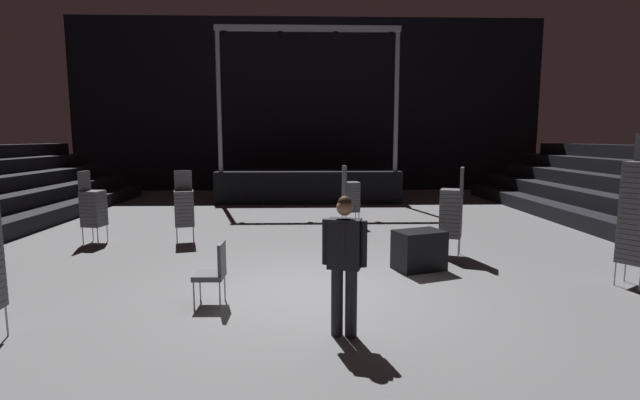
{
  "coord_description": "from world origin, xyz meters",
  "views": [
    {
      "loc": [
        -0.09,
        -7.36,
        2.48
      ],
      "look_at": [
        0.15,
        0.74,
        1.4
      ],
      "focal_mm": 26.16,
      "sensor_mm": 36.0,
      "label": 1
    }
  ],
  "objects_px": {
    "man_with_tie": "(344,258)",
    "chair_stack_mid_centre": "(451,212)",
    "stage_riser": "(308,182)",
    "chair_stack_rear_left": "(93,207)",
    "chair_stack_front_right": "(638,211)",
    "equipment_road_case": "(419,250)",
    "loose_chair_near_man": "(214,270)",
    "chair_stack_mid_left": "(184,207)",
    "chair_stack_mid_right": "(351,196)"
  },
  "relations": [
    {
      "from": "chair_stack_mid_left",
      "to": "man_with_tie",
      "type": "bearing_deg",
      "value": 106.84
    },
    {
      "from": "chair_stack_rear_left",
      "to": "man_with_tie",
      "type": "bearing_deg",
      "value": 55.04
    },
    {
      "from": "stage_riser",
      "to": "equipment_road_case",
      "type": "relative_size",
      "value": 7.83
    },
    {
      "from": "stage_riser",
      "to": "loose_chair_near_man",
      "type": "height_order",
      "value": "stage_riser"
    },
    {
      "from": "chair_stack_mid_left",
      "to": "chair_stack_rear_left",
      "type": "relative_size",
      "value": 1.0
    },
    {
      "from": "chair_stack_mid_centre",
      "to": "loose_chair_near_man",
      "type": "relative_size",
      "value": 1.99
    },
    {
      "from": "stage_riser",
      "to": "chair_stack_front_right",
      "type": "height_order",
      "value": "stage_riser"
    },
    {
      "from": "stage_riser",
      "to": "chair_stack_rear_left",
      "type": "distance_m",
      "value": 9.03
    },
    {
      "from": "chair_stack_mid_left",
      "to": "loose_chair_near_man",
      "type": "distance_m",
      "value": 4.5
    },
    {
      "from": "equipment_road_case",
      "to": "loose_chair_near_man",
      "type": "distance_m",
      "value": 3.93
    },
    {
      "from": "chair_stack_mid_left",
      "to": "chair_stack_mid_right",
      "type": "height_order",
      "value": "same"
    },
    {
      "from": "chair_stack_mid_right",
      "to": "chair_stack_rear_left",
      "type": "distance_m",
      "value": 6.62
    },
    {
      "from": "man_with_tie",
      "to": "chair_stack_mid_right",
      "type": "distance_m",
      "value": 7.52
    },
    {
      "from": "man_with_tie",
      "to": "equipment_road_case",
      "type": "distance_m",
      "value": 3.45
    },
    {
      "from": "chair_stack_front_right",
      "to": "equipment_road_case",
      "type": "xyz_separation_m",
      "value": [
        -3.36,
        1.11,
        -0.9
      ]
    },
    {
      "from": "man_with_tie",
      "to": "chair_stack_mid_right",
      "type": "bearing_deg",
      "value": -79.4
    },
    {
      "from": "chair_stack_front_right",
      "to": "loose_chair_near_man",
      "type": "height_order",
      "value": "chair_stack_front_right"
    },
    {
      "from": "man_with_tie",
      "to": "chair_stack_mid_left",
      "type": "bearing_deg",
      "value": -41.52
    },
    {
      "from": "chair_stack_rear_left",
      "to": "equipment_road_case",
      "type": "height_order",
      "value": "chair_stack_rear_left"
    },
    {
      "from": "man_with_tie",
      "to": "chair_stack_mid_centre",
      "type": "distance_m",
      "value": 4.74
    },
    {
      "from": "chair_stack_front_right",
      "to": "loose_chair_near_man",
      "type": "distance_m",
      "value": 6.94
    },
    {
      "from": "equipment_road_case",
      "to": "loose_chair_near_man",
      "type": "relative_size",
      "value": 0.95
    },
    {
      "from": "chair_stack_mid_right",
      "to": "loose_chair_near_man",
      "type": "distance_m",
      "value": 6.82
    },
    {
      "from": "chair_stack_front_right",
      "to": "chair_stack_mid_right",
      "type": "height_order",
      "value": "chair_stack_front_right"
    },
    {
      "from": "stage_riser",
      "to": "chair_stack_front_right",
      "type": "relative_size",
      "value": 2.75
    },
    {
      "from": "equipment_road_case",
      "to": "chair_stack_mid_right",
      "type": "bearing_deg",
      "value": 100.94
    },
    {
      "from": "chair_stack_mid_left",
      "to": "chair_stack_rear_left",
      "type": "xyz_separation_m",
      "value": [
        -2.15,
        0.03,
        0.0
      ]
    },
    {
      "from": "chair_stack_mid_left",
      "to": "equipment_road_case",
      "type": "relative_size",
      "value": 1.9
    },
    {
      "from": "stage_riser",
      "to": "chair_stack_mid_left",
      "type": "relative_size",
      "value": 4.12
    },
    {
      "from": "chair_stack_mid_centre",
      "to": "chair_stack_mid_right",
      "type": "bearing_deg",
      "value": 49.33
    },
    {
      "from": "stage_riser",
      "to": "chair_stack_mid_centre",
      "type": "distance_m",
      "value": 9.38
    },
    {
      "from": "stage_riser",
      "to": "man_with_tie",
      "type": "relative_size",
      "value": 3.95
    },
    {
      "from": "stage_riser",
      "to": "loose_chair_near_man",
      "type": "xyz_separation_m",
      "value": [
        -1.47,
        -11.68,
        -0.19
      ]
    },
    {
      "from": "loose_chair_near_man",
      "to": "chair_stack_front_right",
      "type": "bearing_deg",
      "value": -83.63
    },
    {
      "from": "equipment_road_case",
      "to": "stage_riser",
      "type": "bearing_deg",
      "value": 101.63
    },
    {
      "from": "man_with_tie",
      "to": "chair_stack_rear_left",
      "type": "xyz_separation_m",
      "value": [
        -5.51,
        5.45,
        -0.15
      ]
    },
    {
      "from": "chair_stack_front_right",
      "to": "man_with_tie",
      "type": "bearing_deg",
      "value": 77.05
    },
    {
      "from": "stage_riser",
      "to": "chair_stack_mid_centre",
      "type": "height_order",
      "value": "stage_riser"
    },
    {
      "from": "man_with_tie",
      "to": "chair_stack_mid_right",
      "type": "relative_size",
      "value": 1.04
    },
    {
      "from": "chair_stack_mid_right",
      "to": "chair_stack_mid_centre",
      "type": "distance_m",
      "value": 3.93
    },
    {
      "from": "loose_chair_near_man",
      "to": "equipment_road_case",
      "type": "bearing_deg",
      "value": -62.44
    },
    {
      "from": "stage_riser",
      "to": "chair_stack_mid_right",
      "type": "relative_size",
      "value": 4.12
    },
    {
      "from": "man_with_tie",
      "to": "chair_stack_mid_right",
      "type": "xyz_separation_m",
      "value": [
        0.79,
        7.48,
        -0.15
      ]
    },
    {
      "from": "stage_riser",
      "to": "chair_stack_mid_right",
      "type": "distance_m",
      "value": 5.53
    },
    {
      "from": "chair_stack_front_right",
      "to": "stage_riser",
      "type": "bearing_deg",
      "value": -7.02
    },
    {
      "from": "chair_stack_front_right",
      "to": "chair_stack_mid_left",
      "type": "height_order",
      "value": "chair_stack_front_right"
    },
    {
      "from": "chair_stack_front_right",
      "to": "equipment_road_case",
      "type": "distance_m",
      "value": 3.65
    },
    {
      "from": "chair_stack_front_right",
      "to": "equipment_road_case",
      "type": "height_order",
      "value": "chair_stack_front_right"
    },
    {
      "from": "man_with_tie",
      "to": "chair_stack_mid_centre",
      "type": "relative_size",
      "value": 0.95
    },
    {
      "from": "chair_stack_mid_left",
      "to": "chair_stack_mid_right",
      "type": "relative_size",
      "value": 1.0
    }
  ]
}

